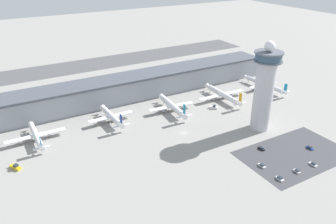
# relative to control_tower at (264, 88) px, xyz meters

# --- Properties ---
(ground_plane) EXTENTS (1000.00, 1000.00, 0.00)m
(ground_plane) POSITION_rel_control_tower_xyz_m (-47.40, 19.33, -29.08)
(ground_plane) COLOR gray
(terminal_building) EXTENTS (237.49, 25.00, 18.64)m
(terminal_building) POSITION_rel_control_tower_xyz_m (-47.40, 89.33, -19.66)
(terminal_building) COLOR #9399A3
(terminal_building) RESTS_ON ground
(runway_strip) EXTENTS (356.24, 44.00, 0.01)m
(runway_strip) POSITION_rel_control_tower_xyz_m (-47.40, 190.97, -29.08)
(runway_strip) COLOR #515154
(runway_strip) RESTS_ON ground
(control_tower) EXTENTS (17.52, 17.52, 58.80)m
(control_tower) POSITION_rel_control_tower_xyz_m (0.00, 0.00, 0.00)
(control_tower) COLOR #BCBCC1
(control_tower) RESTS_ON ground
(parking_lot_surface) EXTENTS (64.00, 40.00, 0.01)m
(parking_lot_surface) POSITION_rel_control_tower_xyz_m (-4.48, -33.83, -29.08)
(parking_lot_surface) COLOR #424247
(parking_lot_surface) RESTS_ON ground
(airplane_gate_bravo) EXTENTS (36.32, 35.72, 11.30)m
(airplane_gate_bravo) POSITION_rel_control_tower_xyz_m (-132.26, 55.69, -25.10)
(airplane_gate_bravo) COLOR white
(airplane_gate_bravo) RESTS_ON ground
(airplane_gate_charlie) EXTENTS (32.11, 35.07, 12.96)m
(airplane_gate_charlie) POSITION_rel_control_tower_xyz_m (-82.50, 56.45, -24.52)
(airplane_gate_charlie) COLOR white
(airplane_gate_charlie) RESTS_ON ground
(airplane_gate_delta) EXTENTS (35.50, 40.70, 13.65)m
(airplane_gate_delta) POSITION_rel_control_tower_xyz_m (-37.67, 50.71, -24.70)
(airplane_gate_delta) COLOR white
(airplane_gate_delta) RESTS_ON ground
(airplane_gate_echo) EXTENTS (41.96, 44.40, 13.08)m
(airplane_gate_echo) POSITION_rel_control_tower_xyz_m (8.50, 50.11, -24.86)
(airplane_gate_echo) COLOR white
(airplane_gate_echo) RESTS_ON ground
(airplane_gate_foxtrot) EXTENTS (30.27, 46.41, 11.69)m
(airplane_gate_foxtrot) POSITION_rel_control_tower_xyz_m (53.50, 50.35, -24.92)
(airplane_gate_foxtrot) COLOR silver
(airplane_gate_foxtrot) RESTS_ON ground
(service_truck_catering) EXTENTS (6.00, 6.07, 2.83)m
(service_truck_catering) POSITION_rel_control_tower_xyz_m (-7.80, 39.75, -28.10)
(service_truck_catering) COLOR black
(service_truck_catering) RESTS_ON ground
(service_truck_fuel) EXTENTS (5.49, 7.04, 2.94)m
(service_truck_fuel) POSITION_rel_control_tower_xyz_m (-147.57, 31.06, -28.06)
(service_truck_fuel) COLOR black
(service_truck_fuel) RESTS_ON ground
(car_black_suv) EXTENTS (1.73, 4.42, 1.51)m
(car_black_suv) POSITION_rel_control_tower_xyz_m (8.15, -34.33, -28.50)
(car_black_suv) COLOR black
(car_black_suv) RESTS_ON ground
(car_maroon_suv) EXTENTS (1.93, 4.79, 1.43)m
(car_maroon_suv) POSITION_rel_control_tower_xyz_m (-29.97, -33.60, -28.53)
(car_maroon_suv) COLOR black
(car_maroon_suv) RESTS_ON ground
(car_red_hatchback) EXTENTS (2.00, 4.78, 1.42)m
(car_red_hatchback) POSITION_rel_control_tower_xyz_m (-4.33, -46.70, -28.54)
(car_red_hatchback) COLOR black
(car_red_hatchback) RESTS_ON ground
(car_green_van) EXTENTS (1.94, 4.49, 1.44)m
(car_green_van) POSITION_rel_control_tower_xyz_m (-17.59, -20.45, -28.53)
(car_green_van) COLOR black
(car_green_van) RESTS_ON ground
(car_grey_coupe) EXTENTS (1.98, 4.61, 1.54)m
(car_grey_coupe) POSITION_rel_control_tower_xyz_m (-30.15, -46.74, -28.49)
(car_grey_coupe) COLOR black
(car_grey_coupe) RESTS_ON ground
(car_silver_sedan) EXTENTS (2.01, 4.14, 1.41)m
(car_silver_sedan) POSITION_rel_control_tower_xyz_m (-17.27, -46.61, -28.54)
(car_silver_sedan) COLOR black
(car_silver_sedan) RESTS_ON ground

